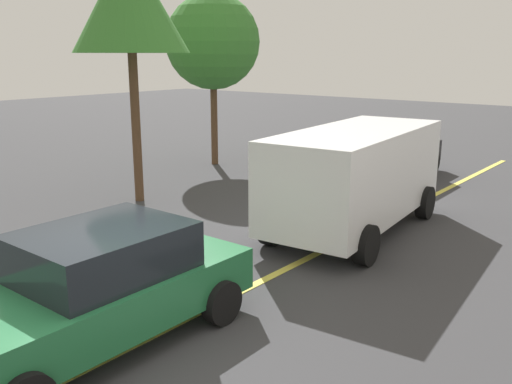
{
  "coord_description": "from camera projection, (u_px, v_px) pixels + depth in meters",
  "views": [
    {
      "loc": [
        -3.83,
        -5.4,
        3.73
      ],
      "look_at": [
        3.05,
        0.17,
        1.52
      ],
      "focal_mm": 38.89,
      "sensor_mm": 36.0,
      "label": 1
    }
  ],
  "objects": [
    {
      "name": "car_green_behind_van",
      "position": [
        95.0,
        287.0,
        7.19
      ],
      "size": [
        4.37,
        2.07,
        1.55
      ],
      "color": "#236B3D",
      "rests_on": "ground_plane"
    },
    {
      "name": "car_black_mid_road",
      "position": [
        389.0,
        150.0,
        17.23
      ],
      "size": [
        4.29,
        2.18,
        1.65
      ],
      "color": "black",
      "rests_on": "ground_plane"
    },
    {
      "name": "tree_centre_verge",
      "position": [
        213.0,
        42.0,
        18.35
      ],
      "size": [
        3.14,
        3.14,
        5.69
      ],
      "color": "#513823",
      "rests_on": "ground_plane"
    },
    {
      "name": "ground_plane",
      "position": [
        116.0,
        354.0,
        7.08
      ],
      "size": [
        80.0,
        80.0,
        0.0
      ],
      "primitive_type": "plane",
      "color": "#38383A"
    },
    {
      "name": "white_van",
      "position": [
        357.0,
        173.0,
        11.77
      ],
      "size": [
        5.37,
        2.67,
        2.2
      ],
      "color": "white",
      "rests_on": "ground_plane"
    },
    {
      "name": "lane_marking_centre",
      "position": [
        262.0,
        281.0,
        9.34
      ],
      "size": [
        28.0,
        0.16,
        0.01
      ],
      "primitive_type": "cube",
      "color": "#E0D14C"
    },
    {
      "name": "tree_left_verge",
      "position": [
        129.0,
        0.0,
        13.32
      ],
      "size": [
        2.84,
        2.84,
        6.28
      ],
      "color": "#513823",
      "rests_on": "ground_plane"
    }
  ]
}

